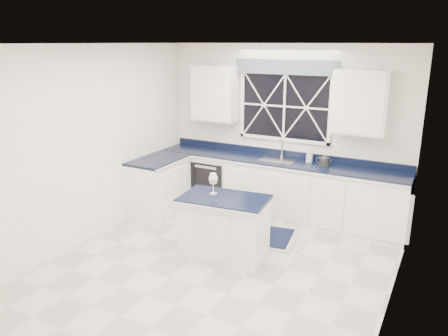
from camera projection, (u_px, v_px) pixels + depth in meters
The scene contains 13 objects.
ground at pixel (216, 269), 5.43m from camera, with size 4.50×4.50×0.00m, color silver.
back_wall at pixel (285, 131), 6.95m from camera, with size 4.00×0.10×2.70m, color white.
base_cabinets at pixel (252, 190), 6.96m from camera, with size 3.99×1.60×0.90m.
countertop at pixel (277, 161), 6.82m from camera, with size 3.98×0.64×0.04m, color black.
dishwasher at pixel (216, 182), 7.46m from camera, with size 0.60×0.58×0.82m, color black.
window at pixel (285, 101), 6.78m from camera, with size 1.65×0.09×1.26m.
upper_cabinets at pixel (282, 98), 6.66m from camera, with size 3.10×0.34×0.90m.
faucet at pixel (282, 148), 6.94m from camera, with size 0.05×0.20×0.30m.
island at pixel (224, 227), 5.64m from camera, with size 1.17×0.77×0.82m.
rug at pixel (249, 233), 6.41m from camera, with size 1.50×1.04×0.02m.
kettle at pixel (324, 160), 6.49m from camera, with size 0.25×0.15×0.18m.
wine_glass at pixel (213, 180), 5.60m from camera, with size 0.12×0.12×0.28m.
soap_bottle at pixel (310, 156), 6.67m from camera, with size 0.09×0.09×0.19m, color silver.
Camera 1 is at (2.39, -4.24, 2.72)m, focal length 35.00 mm.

